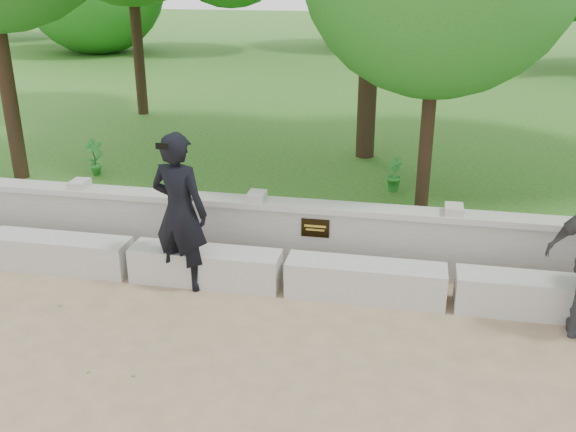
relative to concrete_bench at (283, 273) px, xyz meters
The scene contains 7 objects.
ground 1.91m from the concrete_bench, 90.00° to the right, with size 80.00×80.00×0.00m, color tan.
lawn 12.10m from the concrete_bench, 90.00° to the left, with size 40.00×22.00×0.25m, color #21591A.
concrete_bench is the anchor object (origin of this frame).
parapet_wall 0.74m from the concrete_bench, 89.99° to the left, with size 12.50×0.35×0.90m.
man_main 1.46m from the concrete_bench, behind, with size 0.80×0.73×1.98m.
shrub_a 5.12m from the concrete_bench, 142.46° to the left, with size 0.35×0.23×0.66m, color green.
shrub_b 3.52m from the concrete_bench, 70.39° to the left, with size 0.30×0.24×0.55m, color green.
Camera 1 is at (1.43, -5.00, 3.78)m, focal length 40.00 mm.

